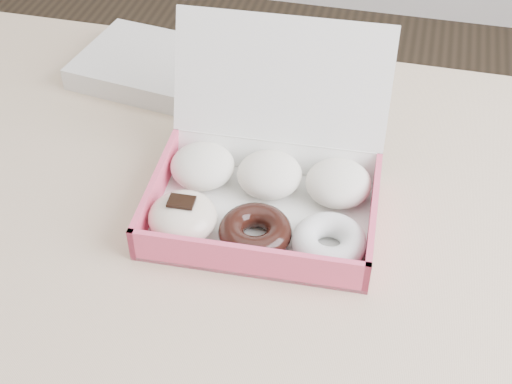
# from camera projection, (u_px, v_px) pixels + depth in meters

# --- Properties ---
(table) EXTENTS (1.20, 0.80, 0.75)m
(table) POSITION_uv_depth(u_px,v_px,m) (216.00, 233.00, 1.03)
(table) COLOR tan
(table) RESTS_ON ground
(donut_box) EXTENTS (0.31, 0.29, 0.21)m
(donut_box) POSITION_uv_depth(u_px,v_px,m) (263.00, 188.00, 0.94)
(donut_box) COLOR white
(donut_box) RESTS_ON table
(newspapers) EXTENTS (0.25, 0.21, 0.04)m
(newspapers) POSITION_uv_depth(u_px,v_px,m) (151.00, 66.00, 1.19)
(newspapers) COLOR white
(newspapers) RESTS_ON table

